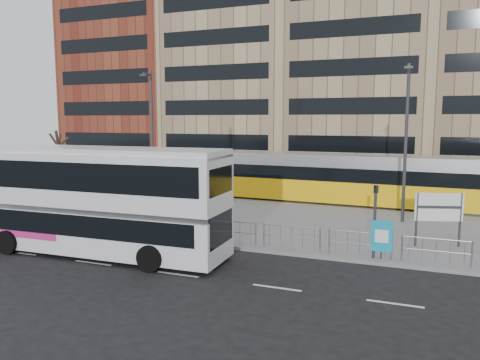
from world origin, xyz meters
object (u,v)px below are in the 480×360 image
(station_sign, at_px, (439,210))
(lamp_post_east, at_px, (406,137))
(traffic_light_west, at_px, (81,192))
(lamp_post_west, at_px, (152,135))
(ad_panel, at_px, (382,237))
(bare_tree, at_px, (58,129))
(tram, at_px, (335,178))
(double_decker_bus, at_px, (96,197))
(pedestrian, at_px, (122,197))
(traffic_light_east, at_px, (375,212))

(station_sign, bearing_deg, lamp_post_east, 92.15)
(traffic_light_west, xyz_separation_m, lamp_post_east, (16.02, 7.83, 2.83))
(station_sign, relative_size, lamp_post_west, 0.28)
(ad_panel, bearing_deg, lamp_post_west, 156.92)
(ad_panel, distance_m, lamp_post_east, 8.77)
(station_sign, distance_m, bare_tree, 27.35)
(bare_tree, bearing_deg, lamp_post_west, -11.32)
(tram, bearing_deg, ad_panel, -69.07)
(double_decker_bus, distance_m, pedestrian, 9.15)
(tram, relative_size, station_sign, 11.63)
(tram, xyz_separation_m, bare_tree, (-20.19, -4.51, 3.37))
(traffic_light_west, distance_m, bare_tree, 12.49)
(station_sign, height_order, traffic_light_west, traffic_light_west)
(lamp_post_east, bearing_deg, pedestrian, -169.04)
(bare_tree, bearing_deg, lamp_post_east, -0.84)
(station_sign, relative_size, ad_panel, 1.53)
(traffic_light_east, bearing_deg, bare_tree, -175.48)
(tram, xyz_separation_m, ad_panel, (4.20, -12.75, -0.75))
(tram, bearing_deg, station_sign, -53.89)
(station_sign, xyz_separation_m, traffic_light_east, (-2.55, -2.95, 0.25))
(lamp_post_west, relative_size, bare_tree, 1.28)
(pedestrian, distance_m, lamp_post_west, 4.42)
(lamp_post_east, bearing_deg, double_decker_bus, -137.98)
(tram, relative_size, lamp_post_east, 3.26)
(ad_panel, height_order, lamp_post_east, lamp_post_east)
(double_decker_bus, xyz_separation_m, bare_tree, (-12.54, 11.52, 2.65))
(ad_panel, height_order, bare_tree, bare_tree)
(ad_panel, relative_size, traffic_light_east, 0.52)
(pedestrian, relative_size, traffic_light_east, 0.58)
(ad_panel, height_order, pedestrian, pedestrian)
(pedestrian, height_order, lamp_post_east, lamp_post_east)
(bare_tree, bearing_deg, station_sign, -11.14)
(lamp_post_west, distance_m, lamp_post_east, 15.57)
(pedestrian, xyz_separation_m, traffic_light_east, (15.86, -4.59, 1.08))
(double_decker_bus, height_order, bare_tree, bare_tree)
(ad_panel, relative_size, pedestrian, 0.91)
(double_decker_bus, height_order, lamp_post_east, lamp_post_east)
(tram, bearing_deg, traffic_light_east, -70.28)
(tram, distance_m, station_sign, 11.69)
(pedestrian, bearing_deg, ad_panel, -96.96)
(tram, height_order, station_sign, tram)
(traffic_light_east, xyz_separation_m, lamp_post_west, (-14.66, 6.30, 2.82))
(double_decker_bus, relative_size, lamp_post_east, 1.35)
(pedestrian, xyz_separation_m, bare_tree, (-8.22, 3.60, 4.17))
(station_sign, distance_m, ad_panel, 3.81)
(lamp_post_east, bearing_deg, tram, 134.11)
(tram, height_order, lamp_post_east, lamp_post_east)
(traffic_light_east, xyz_separation_m, lamp_post_east, (0.84, 7.83, 2.83))
(lamp_post_east, bearing_deg, traffic_light_west, -153.96)
(lamp_post_west, distance_m, bare_tree, 9.61)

